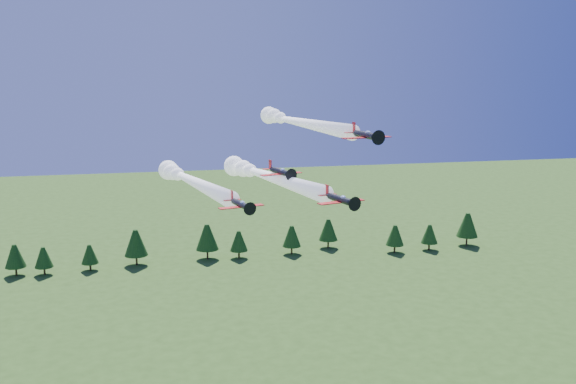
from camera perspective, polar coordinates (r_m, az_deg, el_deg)
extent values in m
cylinder|color=black|center=(86.32, 4.63, -0.64)|extent=(2.22, 5.05, 0.92)
cone|color=black|center=(83.93, 5.69, -0.98)|extent=(1.11, 1.05, 0.92)
cone|color=black|center=(83.48, 5.90, -1.05)|extent=(0.50, 0.51, 0.41)
cylinder|color=black|center=(83.35, 5.96, -1.07)|extent=(1.88, 0.55, 1.94)
cube|color=red|center=(86.07, 4.76, -0.87)|extent=(6.92, 3.02, 0.11)
cube|color=red|center=(89.04, 3.50, -0.24)|extent=(2.79, 1.47, 0.06)
cube|color=red|center=(88.98, 3.48, 0.23)|extent=(0.31, 0.87, 1.34)
ellipsoid|color=#97B1E9|center=(85.56, 4.93, -0.49)|extent=(0.94, 1.24, 0.58)
sphere|color=white|center=(111.36, -3.34, 1.94)|extent=(2.30, 2.30, 2.30)
sphere|color=white|center=(114.58, -4.08, 2.18)|extent=(3.00, 3.00, 3.00)
sphere|color=white|center=(117.81, -4.78, 2.41)|extent=(3.70, 3.70, 3.70)
cylinder|color=black|center=(89.65, -4.26, -1.09)|extent=(2.00, 4.81, 0.88)
cone|color=black|center=(87.15, -3.57, -1.42)|extent=(1.04, 0.98, 0.88)
cone|color=black|center=(86.68, -3.44, -1.49)|extent=(0.47, 0.48, 0.39)
cylinder|color=black|center=(86.54, -3.40, -1.51)|extent=(1.80, 0.48, 1.84)
cube|color=red|center=(89.39, -4.17, -1.30)|extent=(6.59, 2.72, 0.11)
cube|color=red|center=(92.48, -4.99, -0.71)|extent=(2.65, 1.34, 0.06)
cube|color=red|center=(92.42, -5.01, -0.27)|extent=(0.28, 0.83, 1.27)
ellipsoid|color=#97B1E9|center=(88.86, -4.07, -0.96)|extent=(0.87, 1.17, 0.55)
sphere|color=white|center=(116.76, -9.67, 1.55)|extent=(2.30, 2.30, 2.30)
sphere|color=white|center=(120.20, -10.17, 1.79)|extent=(3.00, 3.00, 3.00)
sphere|color=white|center=(123.65, -10.65, 2.02)|extent=(3.70, 3.70, 3.70)
cylinder|color=black|center=(98.03, 6.87, 5.05)|extent=(1.89, 5.82, 1.06)
cone|color=black|center=(95.10, 7.81, 4.86)|extent=(1.19, 1.10, 1.06)
cone|color=black|center=(94.54, 7.99, 4.82)|extent=(0.53, 0.54, 0.47)
cylinder|color=black|center=(94.39, 8.05, 4.81)|extent=(2.21, 0.37, 2.23)
cube|color=red|center=(97.69, 6.99, 4.83)|extent=(7.97, 2.57, 0.13)
cube|color=red|center=(101.35, 5.89, 5.29)|extent=(3.17, 1.34, 0.07)
cube|color=red|center=(101.37, 5.87, 5.77)|extent=(0.24, 1.01, 1.54)
ellipsoid|color=#97B1E9|center=(97.15, 7.14, 5.25)|extent=(0.94, 1.37, 0.66)
sphere|color=white|center=(130.98, -0.52, 6.54)|extent=(2.30, 2.30, 2.30)
sphere|color=white|center=(135.21, -1.19, 6.66)|extent=(3.00, 3.00, 3.00)
sphere|color=white|center=(139.45, -1.81, 6.78)|extent=(3.70, 3.70, 3.70)
cylinder|color=black|center=(100.48, -0.71, 1.82)|extent=(2.31, 5.09, 0.93)
cone|color=black|center=(97.92, 0.10, 1.59)|extent=(1.13, 1.07, 0.93)
cone|color=black|center=(97.44, 0.26, 1.54)|extent=(0.51, 0.52, 0.41)
cylinder|color=black|center=(97.30, 0.30, 1.53)|extent=(1.89, 0.59, 1.96)
cube|color=red|center=(100.20, -0.61, 1.62)|extent=(6.98, 3.15, 0.11)
cube|color=red|center=(103.37, -1.57, 2.09)|extent=(2.82, 1.52, 0.07)
cube|color=red|center=(103.35, -1.59, 2.51)|extent=(0.33, 0.87, 1.35)
ellipsoid|color=#97B1E9|center=(99.69, -0.48, 1.97)|extent=(0.96, 1.26, 0.58)
cylinder|color=#382314|center=(205.96, -20.83, -6.57)|extent=(0.60, 0.60, 2.37)
cone|color=#153710|center=(204.80, -20.91, -5.43)|extent=(5.42, 5.42, 6.10)
cylinder|color=#382314|center=(232.62, 15.59, -4.20)|extent=(0.60, 0.60, 3.21)
cone|color=#153710|center=(231.25, 15.66, -2.83)|extent=(7.34, 7.34, 8.26)
cylinder|color=#382314|center=(209.80, -4.38, -5.55)|extent=(0.60, 0.60, 2.52)
cone|color=#153710|center=(208.58, -4.40, -4.36)|extent=(5.77, 5.77, 6.49)
cylinder|color=#382314|center=(213.73, 0.33, -5.18)|extent=(0.60, 0.60, 2.68)
cone|color=#153710|center=(212.47, 0.33, -3.94)|extent=(6.14, 6.14, 6.90)
cylinder|color=#382314|center=(205.77, -17.16, -6.37)|extent=(0.60, 0.60, 2.25)
cone|color=#153710|center=(204.66, -17.22, -5.30)|extent=(5.13, 5.13, 5.77)
cylinder|color=#382314|center=(218.43, 9.45, -4.99)|extent=(0.60, 0.60, 2.62)
cone|color=#153710|center=(217.22, 9.49, -3.80)|extent=(5.99, 5.99, 6.74)
cylinder|color=#382314|center=(207.31, -13.30, -5.92)|extent=(0.60, 0.60, 3.17)
cone|color=#153710|center=(205.79, -13.37, -4.40)|extent=(7.25, 7.25, 8.15)
cylinder|color=#382314|center=(209.83, -7.17, -5.50)|extent=(0.60, 0.60, 3.20)
cone|color=#153710|center=(208.31, -7.20, -3.99)|extent=(7.32, 7.32, 8.23)
cylinder|color=#382314|center=(223.71, 12.42, -4.75)|extent=(0.60, 0.60, 2.46)
cone|color=#153710|center=(222.60, 12.47, -3.66)|extent=(5.61, 5.61, 6.31)
cylinder|color=#382314|center=(221.42, 3.59, -4.62)|extent=(0.60, 0.60, 2.81)
cone|color=#153710|center=(220.14, 3.60, -3.36)|extent=(6.43, 6.43, 7.24)
cylinder|color=#382314|center=(208.21, -23.01, -6.50)|extent=(0.60, 0.60, 2.65)
cone|color=#153710|center=(206.92, -23.10, -5.25)|extent=(6.06, 6.06, 6.82)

